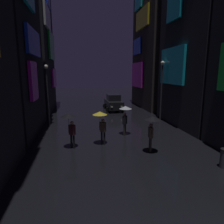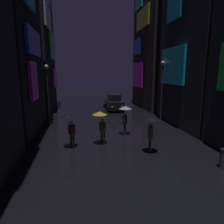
{
  "view_description": "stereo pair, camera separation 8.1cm",
  "coord_description": "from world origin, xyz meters",
  "px_view_note": "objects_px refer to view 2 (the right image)",
  "views": [
    {
      "loc": [
        -2.5,
        -2.75,
        4.48
      ],
      "look_at": [
        0.0,
        11.74,
        1.55
      ],
      "focal_mm": 32.0,
      "sensor_mm": 36.0,
      "label": 1
    },
    {
      "loc": [
        -2.42,
        -2.76,
        4.48
      ],
      "look_at": [
        0.0,
        11.74,
        1.55
      ],
      "focal_mm": 32.0,
      "sensor_mm": 36.0,
      "label": 2
    }
  ],
  "objects_px": {
    "pedestrian_far_right_clear": "(125,112)",
    "car_distant": "(114,103)",
    "streetlamp_left_far": "(47,88)",
    "streetlamp_right_far": "(162,84)",
    "pedestrian_midstreet_left_black": "(69,121)",
    "pedestrian_foreground_right_black": "(152,124)",
    "pedestrian_near_crossing_yellow": "(101,119)"
  },
  "relations": [
    {
      "from": "pedestrian_far_right_clear",
      "to": "car_distant",
      "type": "relative_size",
      "value": 0.51
    },
    {
      "from": "pedestrian_far_right_clear",
      "to": "streetlamp_left_far",
      "type": "xyz_separation_m",
      "value": [
        -5.81,
        3.82,
        1.56
      ]
    },
    {
      "from": "streetlamp_left_far",
      "to": "streetlamp_right_far",
      "type": "xyz_separation_m",
      "value": [
        10.0,
        -0.31,
        0.2
      ]
    },
    {
      "from": "streetlamp_right_far",
      "to": "pedestrian_midstreet_left_black",
      "type": "bearing_deg",
      "value": -145.68
    },
    {
      "from": "pedestrian_far_right_clear",
      "to": "streetlamp_left_far",
      "type": "relative_size",
      "value": 0.41
    },
    {
      "from": "pedestrian_far_right_clear",
      "to": "pedestrian_foreground_right_black",
      "type": "xyz_separation_m",
      "value": [
        0.7,
        -3.44,
        0.0
      ]
    },
    {
      "from": "pedestrian_far_right_clear",
      "to": "pedestrian_midstreet_left_black",
      "type": "height_order",
      "value": "same"
    },
    {
      "from": "streetlamp_left_far",
      "to": "streetlamp_right_far",
      "type": "height_order",
      "value": "streetlamp_right_far"
    },
    {
      "from": "pedestrian_far_right_clear",
      "to": "streetlamp_right_far",
      "type": "distance_m",
      "value": 5.74
    },
    {
      "from": "pedestrian_far_right_clear",
      "to": "pedestrian_midstreet_left_black",
      "type": "relative_size",
      "value": 1.0
    },
    {
      "from": "pedestrian_foreground_right_black",
      "to": "streetlamp_right_far",
      "type": "bearing_deg",
      "value": 63.33
    },
    {
      "from": "pedestrian_near_crossing_yellow",
      "to": "car_distant",
      "type": "xyz_separation_m",
      "value": [
        2.83,
        11.32,
        -0.74
      ]
    },
    {
      "from": "car_distant",
      "to": "streetlamp_left_far",
      "type": "xyz_separation_m",
      "value": [
        -6.69,
        -5.84,
        2.3
      ]
    },
    {
      "from": "pedestrian_far_right_clear",
      "to": "streetlamp_left_far",
      "type": "height_order",
      "value": "streetlamp_left_far"
    },
    {
      "from": "pedestrian_near_crossing_yellow",
      "to": "pedestrian_far_right_clear",
      "type": "bearing_deg",
      "value": 40.29
    },
    {
      "from": "pedestrian_midstreet_left_black",
      "to": "streetlamp_right_far",
      "type": "bearing_deg",
      "value": 34.32
    },
    {
      "from": "pedestrian_foreground_right_black",
      "to": "streetlamp_right_far",
      "type": "relative_size",
      "value": 0.39
    },
    {
      "from": "pedestrian_near_crossing_yellow",
      "to": "streetlamp_left_far",
      "type": "height_order",
      "value": "streetlamp_left_far"
    },
    {
      "from": "pedestrian_near_crossing_yellow",
      "to": "streetlamp_right_far",
      "type": "relative_size",
      "value": 0.39
    },
    {
      "from": "pedestrian_midstreet_left_black",
      "to": "pedestrian_foreground_right_black",
      "type": "xyz_separation_m",
      "value": [
        4.52,
        -1.48,
        0.0
      ]
    },
    {
      "from": "car_distant",
      "to": "streetlamp_left_far",
      "type": "height_order",
      "value": "streetlamp_left_far"
    },
    {
      "from": "pedestrian_far_right_clear",
      "to": "streetlamp_right_far",
      "type": "relative_size",
      "value": 0.39
    },
    {
      "from": "pedestrian_far_right_clear",
      "to": "pedestrian_foreground_right_black",
      "type": "distance_m",
      "value": 3.51
    },
    {
      "from": "pedestrian_foreground_right_black",
      "to": "streetlamp_right_far",
      "type": "xyz_separation_m",
      "value": [
        3.49,
        6.95,
        1.76
      ]
    },
    {
      "from": "pedestrian_far_right_clear",
      "to": "pedestrian_foreground_right_black",
      "type": "bearing_deg",
      "value": -78.46
    },
    {
      "from": "pedestrian_foreground_right_black",
      "to": "car_distant",
      "type": "relative_size",
      "value": 0.51
    },
    {
      "from": "streetlamp_right_far",
      "to": "streetlamp_left_far",
      "type": "bearing_deg",
      "value": 178.2
    },
    {
      "from": "streetlamp_left_far",
      "to": "pedestrian_far_right_clear",
      "type": "bearing_deg",
      "value": -33.37
    },
    {
      "from": "pedestrian_near_crossing_yellow",
      "to": "pedestrian_midstreet_left_black",
      "type": "xyz_separation_m",
      "value": [
        -1.88,
        -0.31,
        0.0
      ]
    },
    {
      "from": "pedestrian_midstreet_left_black",
      "to": "streetlamp_left_far",
      "type": "bearing_deg",
      "value": 108.95
    },
    {
      "from": "pedestrian_far_right_clear",
      "to": "streetlamp_right_far",
      "type": "xyz_separation_m",
      "value": [
        4.19,
        3.51,
        1.76
      ]
    },
    {
      "from": "pedestrian_foreground_right_black",
      "to": "car_distant",
      "type": "height_order",
      "value": "pedestrian_foreground_right_black"
    }
  ]
}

